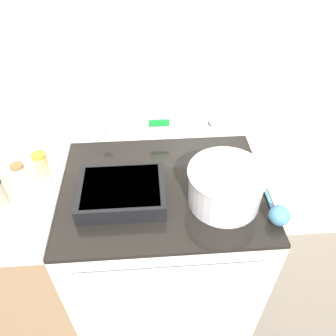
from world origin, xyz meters
name	(u,v)px	position (x,y,z in m)	size (l,w,h in m)	color
kitchen_wall	(157,61)	(0.00, 0.70, 1.25)	(8.00, 0.05, 2.50)	silver
stove_range	(164,247)	(0.00, 0.33, 0.45)	(0.81, 0.70, 0.91)	silver
control_panel	(159,121)	(0.00, 0.64, 1.00)	(0.81, 0.07, 0.18)	silver
side_counter	(18,256)	(-0.71, 0.33, 0.46)	(0.60, 0.67, 0.92)	#896B4C
mixing_bowl	(226,185)	(0.22, 0.22, 0.99)	(0.29, 0.29, 0.15)	silver
casserole_dish	(122,191)	(-0.16, 0.26, 0.95)	(0.32, 0.25, 0.07)	black
ladle	(278,213)	(0.39, 0.12, 0.94)	(0.07, 0.31, 0.07)	teal
spice_jar_orange_cap	(41,164)	(-0.48, 0.40, 0.97)	(0.05, 0.05, 0.10)	tan
spice_jar_brown_cap	(21,176)	(-0.54, 0.34, 0.98)	(0.05, 0.05, 0.11)	beige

